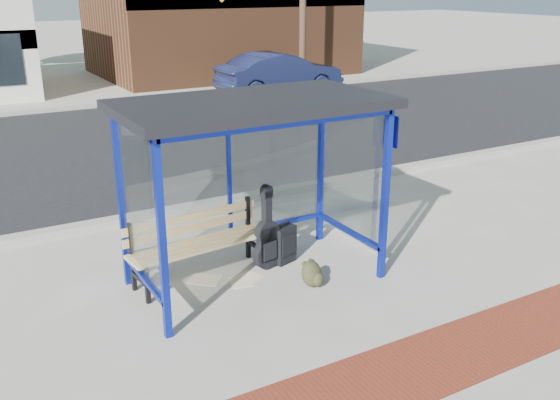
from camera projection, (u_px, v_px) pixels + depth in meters
ground at (256, 280)px, 8.30m from camera, size 120.00×120.00×0.00m
brick_paver_strip at (378, 383)px, 6.17m from camera, size 60.00×1.00×0.01m
curb_near at (177, 210)px, 10.65m from camera, size 60.00×0.25×0.12m
street_asphalt at (100, 148)px, 14.84m from camera, size 60.00×10.00×0.00m
curb_far at (56, 109)px, 19.00m from camera, size 60.00×0.25×0.12m
far_sidewalk at (45, 101)px, 20.57m from camera, size 60.00×4.00×0.01m
bus_shelter at (251, 126)px, 7.67m from camera, size 3.30×1.80×2.42m
bench at (198, 241)px, 8.22m from camera, size 1.99×0.66×0.92m
guitar_bag at (267, 240)px, 8.50m from camera, size 0.43×0.19×1.14m
suitcase at (283, 244)px, 8.74m from camera, size 0.39×0.31×0.59m
backpack at (313, 274)px, 8.06m from camera, size 0.35×0.34×0.36m
sign_post at (386, 176)px, 8.42m from camera, size 0.09×0.28×2.27m
newspaper_a at (205, 280)px, 8.30m from camera, size 0.53×0.52×0.01m
newspaper_b at (241, 282)px, 8.24m from camera, size 0.34×0.39×0.01m
newspaper_c at (250, 276)px, 8.39m from camera, size 0.36×0.40×0.01m
parked_car at (280, 74)px, 21.56m from camera, size 4.45×1.64×1.45m
fire_hydrant at (321, 75)px, 23.77m from camera, size 0.31×0.20×0.69m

